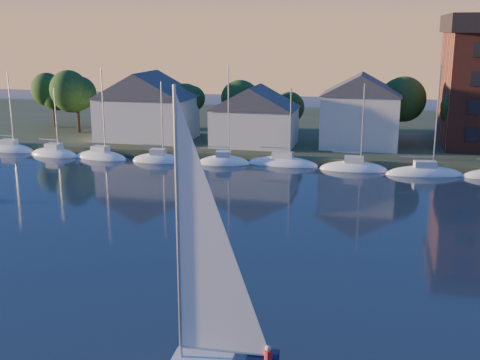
% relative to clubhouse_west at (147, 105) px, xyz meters
% --- Properties ---
extents(shoreline_land, '(160.00, 50.00, 2.00)m').
position_rel_clubhouse_west_xyz_m(shoreline_land, '(22.00, 17.00, -5.93)').
color(shoreline_land, '#354226').
rests_on(shoreline_land, ground).
extents(wooden_dock, '(120.00, 3.00, 1.00)m').
position_rel_clubhouse_west_xyz_m(wooden_dock, '(22.00, -6.00, -5.93)').
color(wooden_dock, brown).
rests_on(wooden_dock, ground).
extents(clubhouse_west, '(13.65, 9.45, 9.64)m').
position_rel_clubhouse_west_xyz_m(clubhouse_west, '(0.00, 0.00, 0.00)').
color(clubhouse_west, silver).
rests_on(clubhouse_west, shoreline_land).
extents(clubhouse_centre, '(11.55, 8.40, 8.08)m').
position_rel_clubhouse_west_xyz_m(clubhouse_centre, '(16.00, -1.00, -0.80)').
color(clubhouse_centre, silver).
rests_on(clubhouse_centre, shoreline_land).
extents(clubhouse_east, '(10.50, 8.40, 9.80)m').
position_rel_clubhouse_west_xyz_m(clubhouse_east, '(30.00, 1.00, 0.07)').
color(clubhouse_east, silver).
rests_on(clubhouse_east, shoreline_land).
extents(tree_line, '(93.40, 5.40, 8.90)m').
position_rel_clubhouse_west_xyz_m(tree_line, '(24.00, 5.00, 1.24)').
color(tree_line, '#342117').
rests_on(tree_line, shoreline_land).
extents(moored_fleet, '(79.50, 2.40, 12.05)m').
position_rel_clubhouse_west_xyz_m(moored_fleet, '(18.00, -9.00, -5.83)').
color(moored_fleet, white).
rests_on(moored_fleet, ground).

